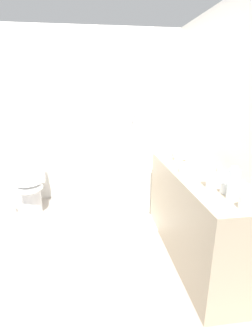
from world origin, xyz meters
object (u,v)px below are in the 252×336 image
object	(u,v)px
bathtub	(123,184)
drinking_glass_3	(245,202)
water_bottle_2	(211,176)
water_bottle_4	(178,151)
drinking_glass_0	(175,151)
sink_basin	(197,169)
water_bottle_0	(176,149)
water_bottle_3	(233,184)
drinking_glass_2	(191,161)
water_bottle_1	(189,155)
toilet	(31,187)
drinking_glass_1	(225,188)
toilet_paper_roll	(12,210)
sink_faucet	(217,168)
bath_mat	(135,223)

from	to	relation	value
bathtub	drinking_glass_3	distance (m)	2.06
water_bottle_2	water_bottle_4	world-z (taller)	water_bottle_4
bathtub	drinking_glass_0	distance (m)	0.96
sink_basin	water_bottle_0	size ratio (longest dim) A/B	1.73
water_bottle_3	drinking_glass_0	size ratio (longest dim) A/B	2.75
sink_basin	drinking_glass_3	distance (m)	0.70
drinking_glass_2	water_bottle_1	bearing A→B (deg)	85.01
toilet	drinking_glass_1	distance (m)	2.45
water_bottle_4	drinking_glass_3	size ratio (longest dim) A/B	2.91
drinking_glass_0	water_bottle_0	bearing A→B (deg)	-99.24
water_bottle_3	toilet_paper_roll	xyz separation A→B (m)	(-2.03, 1.66, -0.90)
toilet	water_bottle_2	bearing A→B (deg)	44.16
sink_faucet	water_bottle_3	bearing A→B (deg)	-107.59
water_bottle_3	water_bottle_4	world-z (taller)	water_bottle_4
water_bottle_1	water_bottle_4	size ratio (longest dim) A/B	0.77
drinking_glass_3	bathtub	bearing A→B (deg)	106.13
toilet	water_bottle_3	world-z (taller)	water_bottle_3
drinking_glass_0	drinking_glass_2	xyz separation A→B (m)	(0.02, -0.45, 0.00)
sink_basin	water_bottle_0	distance (m)	0.57
bathtub	drinking_glass_1	xyz separation A→B (m)	(0.55, -1.65, 0.58)
bathtub	water_bottle_4	xyz separation A→B (m)	(0.49, -0.81, 0.65)
drinking_glass_0	toilet_paper_roll	xyz separation A→B (m)	(-2.03, 0.45, -0.83)
water_bottle_1	drinking_glass_3	world-z (taller)	water_bottle_1
drinking_glass_2	water_bottle_4	bearing A→B (deg)	114.66
water_bottle_3	drinking_glass_0	world-z (taller)	water_bottle_3
bathtub	water_bottle_0	size ratio (longest dim) A/B	8.61
water_bottle_1	drinking_glass_2	xyz separation A→B (m)	(-0.01, -0.10, -0.04)
water_bottle_0	drinking_glass_3	distance (m)	1.28
toilet	drinking_glass_3	size ratio (longest dim) A/B	8.18
toilet	toilet_paper_roll	world-z (taller)	toilet
water_bottle_1	water_bottle_2	bearing A→B (deg)	-97.39
drinking_glass_1	drinking_glass_3	xyz separation A→B (m)	(0.00, -0.25, 0.00)
water_bottle_1	water_bottle_0	bearing A→B (deg)	99.03
drinking_glass_1	water_bottle_1	bearing A→B (deg)	88.22
sink_basin	drinking_glass_0	xyz separation A→B (m)	(0.01, 0.66, 0.01)
water_bottle_0	bathtub	bearing A→B (deg)	130.35
drinking_glass_2	water_bottle_0	bearing A→B (deg)	95.27
toilet_paper_roll	water_bottle_2	bearing A→B (deg)	-36.35
water_bottle_0	sink_faucet	bearing A→B (deg)	-71.63
toilet	drinking_glass_0	world-z (taller)	drinking_glass_0
sink_faucet	water_bottle_2	world-z (taller)	water_bottle_2
drinking_glass_3	toilet_paper_roll	size ratio (longest dim) A/B	0.76
water_bottle_3	toilet_paper_roll	size ratio (longest dim) A/B	2.14
drinking_glass_0	bath_mat	xyz separation A→B (m)	(-0.47, -0.05, -0.88)
toilet	water_bottle_2	xyz separation A→B (m)	(1.71, -1.50, 0.59)
drinking_glass_0	drinking_glass_1	distance (m)	1.12
bathtub	drinking_glass_2	xyz separation A→B (m)	(0.56, -0.98, 0.59)
water_bottle_1	drinking_glass_1	bearing A→B (deg)	-91.78
bathtub	drinking_glass_0	world-z (taller)	bathtub
drinking_glass_0	drinking_glass_2	world-z (taller)	drinking_glass_2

